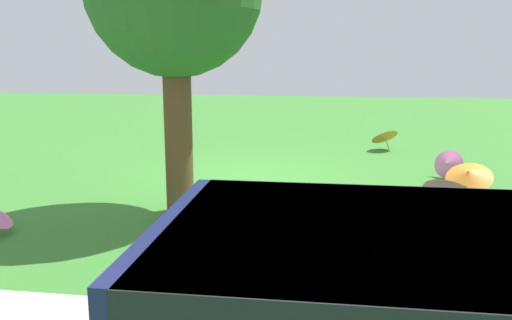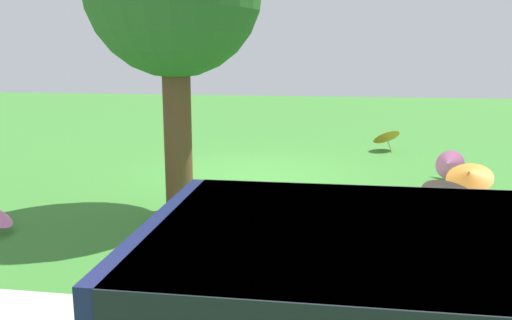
{
  "view_description": "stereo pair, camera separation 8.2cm",
  "coord_description": "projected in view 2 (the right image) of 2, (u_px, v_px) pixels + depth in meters",
  "views": [
    {
      "loc": [
        -1.59,
        10.46,
        2.48
      ],
      "look_at": [
        -0.26,
        1.39,
        0.6
      ],
      "focal_mm": 36.9,
      "sensor_mm": 36.0,
      "label": 1
    },
    {
      "loc": [
        -1.67,
        10.44,
        2.48
      ],
      "look_at": [
        -0.26,
        1.39,
        0.6
      ],
      "focal_mm": 36.9,
      "sensor_mm": 36.0,
      "label": 2
    }
  ],
  "objects": [
    {
      "name": "ground",
      "position": [
        254.0,
        175.0,
        10.86
      ],
      "size": [
        40.0,
        40.0,
        0.0
      ],
      "primitive_type": "plane",
      "color": "#387A2D"
    },
    {
      "name": "park_bench",
      "position": [
        427.0,
        227.0,
        6.17
      ],
      "size": [
        1.6,
        0.49,
        0.9
      ],
      "color": "navy",
      "rests_on": "ground"
    },
    {
      "name": "parasol_pink_0",
      "position": [
        454.0,
        195.0,
        7.55
      ],
      "size": [
        1.17,
        1.12,
        0.86
      ],
      "color": "tan",
      "rests_on": "ground"
    },
    {
      "name": "parasol_orange_0",
      "position": [
        469.0,
        175.0,
        8.94
      ],
      "size": [
        1.0,
        0.99,
        0.69
      ],
      "color": "tan",
      "rests_on": "ground"
    },
    {
      "name": "parasol_pink_1",
      "position": [
        449.0,
        164.0,
        10.46
      ],
      "size": [
        0.67,
        0.62,
        0.6
      ],
      "color": "tan",
      "rests_on": "ground"
    },
    {
      "name": "parasol_orange_1",
      "position": [
        386.0,
        135.0,
        13.46
      ],
      "size": [
        0.92,
        0.9,
        0.65
      ],
      "color": "tan",
      "rests_on": "ground"
    }
  ]
}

